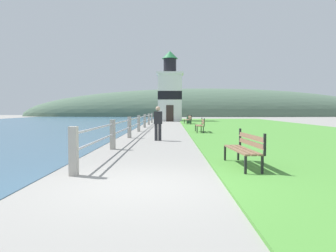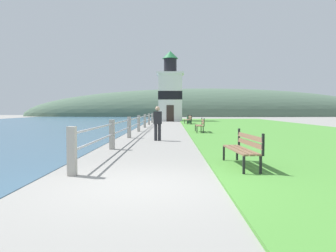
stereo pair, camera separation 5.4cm
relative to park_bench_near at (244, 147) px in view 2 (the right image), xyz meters
The scene contains 10 objects.
ground_plane 3.14m from the park_bench_near, 142.20° to the right, with size 160.00×160.00×0.00m, color gray.
grass_verge 16.52m from the park_bench_near, 71.66° to the left, with size 12.00×52.70×0.06m.
seawall_railing 14.11m from the park_bench_near, 106.39° to the left, with size 0.18×29.04×1.09m.
park_bench_near is the anchor object (origin of this frame).
park_bench_midway 12.26m from the park_bench_near, 90.00° to the left, with size 0.50×1.82×0.94m.
park_bench_far 23.86m from the park_bench_near, 90.37° to the left, with size 0.66×1.97×0.94m.
lighthouse 33.61m from the park_bench_near, 93.44° to the left, with size 3.36×3.36×8.81m.
person_strolling 7.68m from the park_bench_near, 108.65° to the left, with size 0.41×0.25×1.61m.
trash_bin 25.73m from the park_bench_near, 90.01° to the left, with size 0.54×0.54×0.84m.
distant_hillside 63.48m from the park_bench_near, 84.98° to the left, with size 80.00×16.00×12.00m.
Camera 2 is at (0.68, -6.15, 1.46)m, focal length 35.00 mm.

